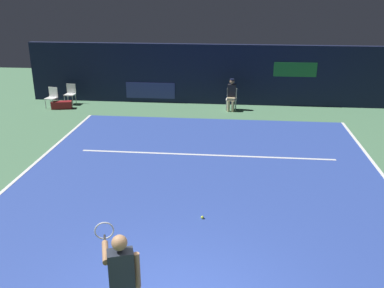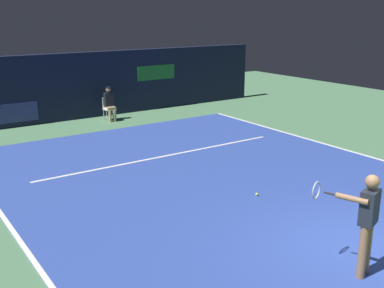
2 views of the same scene
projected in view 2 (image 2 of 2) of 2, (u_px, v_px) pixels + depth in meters
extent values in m
plane|color=#4C7A56|center=(206.00, 176.00, 12.14)|extent=(32.10, 32.10, 0.00)
cube|color=#2D479E|center=(206.00, 176.00, 12.14)|extent=(10.03, 11.90, 0.01)
cube|color=white|center=(332.00, 146.00, 14.84)|extent=(0.10, 11.90, 0.01)
cube|color=white|center=(7.00, 223.00, 9.44)|extent=(0.10, 11.90, 0.01)
cube|color=white|center=(164.00, 156.00, 13.79)|extent=(7.82, 0.10, 0.01)
cube|color=#141933|center=(81.00, 86.00, 18.46)|extent=(16.71, 0.30, 2.60)
cube|color=navy|center=(7.00, 114.00, 16.95)|extent=(2.20, 0.04, 0.70)
cube|color=#1E6B2D|center=(156.00, 73.00, 20.07)|extent=(1.80, 0.04, 0.60)
cylinder|color=#8C6647|center=(367.00, 247.00, 7.56)|extent=(0.14, 0.14, 0.92)
cylinder|color=#8C6647|center=(363.00, 252.00, 7.40)|extent=(0.14, 0.14, 0.92)
cube|color=#1E232D|center=(369.00, 207.00, 7.28)|extent=(0.41, 0.32, 0.56)
sphere|color=#8C6647|center=(372.00, 182.00, 7.16)|extent=(0.22, 0.22, 0.22)
cylinder|color=#8C6647|center=(352.00, 199.00, 7.21)|extent=(0.24, 0.50, 0.09)
cylinder|color=#8C6647|center=(372.00, 207.00, 7.48)|extent=(0.09, 0.09, 0.56)
cylinder|color=black|center=(333.00, 194.00, 7.39)|extent=(0.12, 0.29, 0.03)
torus|color=#B2B2B7|center=(316.00, 190.00, 7.55)|extent=(0.30, 0.12, 0.30)
cube|color=white|center=(110.00, 109.00, 18.24)|extent=(0.47, 0.43, 0.04)
cube|color=white|center=(107.00, 102.00, 18.34)|extent=(0.42, 0.06, 0.42)
cylinder|color=#B2B2B7|center=(107.00, 116.00, 18.07)|extent=(0.03, 0.03, 0.46)
cylinder|color=#B2B2B7|center=(116.00, 115.00, 18.25)|extent=(0.03, 0.03, 0.46)
cylinder|color=#B2B2B7|center=(104.00, 115.00, 18.35)|extent=(0.03, 0.03, 0.46)
cylinder|color=#B2B2B7|center=(113.00, 113.00, 18.53)|extent=(0.03, 0.03, 0.46)
cube|color=tan|center=(110.00, 108.00, 18.16)|extent=(0.35, 0.42, 0.14)
cylinder|color=tan|center=(110.00, 116.00, 18.04)|extent=(0.11, 0.11, 0.46)
cylinder|color=tan|center=(114.00, 116.00, 18.13)|extent=(0.11, 0.11, 0.46)
cube|color=black|center=(109.00, 100.00, 18.17)|extent=(0.35, 0.24, 0.52)
sphere|color=#8C6647|center=(108.00, 90.00, 18.07)|extent=(0.20, 0.20, 0.20)
cylinder|color=#141933|center=(108.00, 87.00, 18.04)|extent=(0.19, 0.19, 0.04)
sphere|color=#CCE033|center=(257.00, 194.00, 10.84)|extent=(0.07, 0.07, 0.07)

